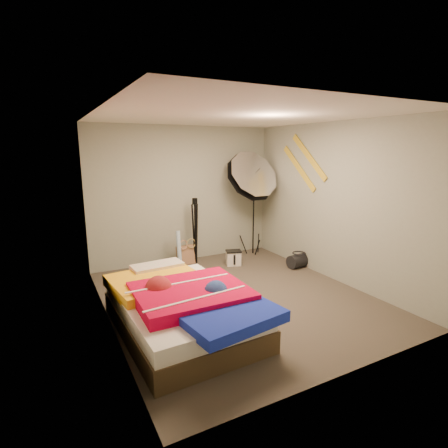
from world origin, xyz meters
TOP-DOWN VIEW (x-y plane):
  - floor at (0.00, 0.00)m, footprint 4.00×4.00m
  - ceiling at (0.00, 0.00)m, footprint 4.00×4.00m
  - wall_back at (0.00, 2.00)m, footprint 3.50×0.00m
  - wall_front at (0.00, -2.00)m, footprint 3.50×0.00m
  - wall_left at (-1.75, 0.00)m, footprint 0.00×4.00m
  - wall_right at (1.75, 0.00)m, footprint 0.00×4.00m
  - tote_bag at (-0.10, 1.71)m, footprint 0.37×0.21m
  - wrapping_roll at (-0.29, 1.58)m, footprint 0.10×0.20m
  - camera_case at (0.65, 1.27)m, footprint 0.30×0.25m
  - duffel_bag at (1.62, 0.62)m, footprint 0.42×0.28m
  - wall_stripe_upper at (1.73, 0.60)m, footprint 0.02×0.91m
  - wall_stripe_lower at (1.73, 0.85)m, footprint 0.02×0.91m
  - bed at (-1.02, -0.51)m, footprint 1.50×2.17m
  - photo_umbrella at (1.19, 1.60)m, footprint 1.25×0.92m
  - camera_tripod at (0.08, 1.68)m, footprint 0.08×0.08m

SIDE VIEW (x-z plane):
  - floor at x=0.00m, z-range 0.00..0.00m
  - duffel_bag at x=1.62m, z-range 0.00..0.24m
  - camera_case at x=0.65m, z-range 0.00..0.25m
  - tote_bag at x=-0.10m, z-range -0.01..0.36m
  - bed at x=-1.02m, z-range 0.00..0.57m
  - wrapping_roll at x=-0.29m, z-range 0.00..0.67m
  - camera_tripod at x=0.08m, z-range 0.09..1.31m
  - wall_back at x=0.00m, z-range -0.50..3.00m
  - wall_front at x=0.00m, z-range -0.50..3.00m
  - wall_left at x=-1.75m, z-range -0.75..3.25m
  - wall_right at x=1.75m, z-range -0.75..3.25m
  - photo_umbrella at x=1.19m, z-range 0.47..2.63m
  - wall_stripe_lower at x=1.73m, z-range 1.36..2.14m
  - wall_stripe_upper at x=1.73m, z-range 1.56..2.34m
  - ceiling at x=0.00m, z-range 2.50..2.50m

